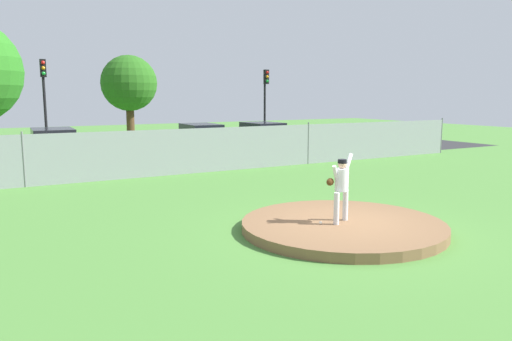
# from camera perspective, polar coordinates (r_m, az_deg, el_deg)

# --- Properties ---
(ground_plane) EXTENTS (80.00, 80.00, 0.00)m
(ground_plane) POSITION_cam_1_polar(r_m,az_deg,el_deg) (17.00, -2.97, -2.22)
(ground_plane) COLOR #4C8438
(asphalt_strip) EXTENTS (44.00, 7.00, 0.01)m
(asphalt_strip) POSITION_cam_1_polar(r_m,az_deg,el_deg) (24.80, -11.79, 1.06)
(asphalt_strip) COLOR #2B2B2D
(asphalt_strip) RESTS_ON ground_plane
(pitchers_mound) EXTENTS (4.85, 4.85, 0.23)m
(pitchers_mound) POSITION_cam_1_polar(r_m,az_deg,el_deg) (12.04, 10.00, -6.35)
(pitchers_mound) COLOR brown
(pitchers_mound) RESTS_ON ground_plane
(pitcher_youth) EXTENTS (0.77, 0.35, 1.63)m
(pitcher_youth) POSITION_cam_1_polar(r_m,az_deg,el_deg) (11.73, 9.83, -1.52)
(pitcher_youth) COLOR silver
(pitcher_youth) RESTS_ON pitchers_mound
(baseball) EXTENTS (0.07, 0.07, 0.07)m
(baseball) POSITION_cam_1_polar(r_m,az_deg,el_deg) (11.65, 7.48, -6.03)
(baseball) COLOR white
(baseball) RESTS_ON pitchers_mound
(chainlink_fence) EXTENTS (30.64, 0.07, 1.97)m
(chainlink_fence) POSITION_cam_1_polar(r_m,az_deg,el_deg) (20.48, -8.01, 2.21)
(chainlink_fence) COLOR gray
(chainlink_fence) RESTS_ON ground_plane
(parked_car_champagne) EXTENTS (2.08, 4.67, 1.75)m
(parked_car_champagne) POSITION_cam_1_polar(r_m,az_deg,el_deg) (24.01, -22.38, 2.33)
(parked_car_champagne) COLOR tan
(parked_car_champagne) RESTS_ON ground_plane
(parked_car_navy) EXTENTS (1.96, 4.24, 1.75)m
(parked_car_navy) POSITION_cam_1_polar(r_m,az_deg,el_deg) (27.23, 0.77, 3.65)
(parked_car_navy) COLOR #161E4C
(parked_car_navy) RESTS_ON ground_plane
(parked_car_teal) EXTENTS (1.90, 4.43, 1.76)m
(parked_car_teal) POSITION_cam_1_polar(r_m,az_deg,el_deg) (25.77, -6.36, 3.34)
(parked_car_teal) COLOR #146066
(parked_car_teal) RESTS_ON ground_plane
(traffic_cone_orange) EXTENTS (0.40, 0.40, 0.55)m
(traffic_cone_orange) POSITION_cam_1_polar(r_m,az_deg,el_deg) (22.68, -7.41, 1.13)
(traffic_cone_orange) COLOR orange
(traffic_cone_orange) RESTS_ON asphalt_strip
(traffic_light_near) EXTENTS (0.28, 0.46, 5.04)m
(traffic_light_near) POSITION_cam_1_polar(r_m,az_deg,el_deg) (27.78, -23.32, 8.43)
(traffic_light_near) COLOR black
(traffic_light_near) RESTS_ON ground_plane
(traffic_light_far) EXTENTS (0.28, 0.46, 4.84)m
(traffic_light_far) POSITION_cam_1_polar(r_m,az_deg,el_deg) (31.85, 1.11, 8.85)
(traffic_light_far) COLOR black
(traffic_light_far) RESTS_ON ground_plane
(tree_broad_left) EXTENTS (3.70, 3.70, 5.88)m
(tree_broad_left) POSITION_cam_1_polar(r_m,az_deg,el_deg) (34.35, -14.49, 9.70)
(tree_broad_left) COLOR #4C331E
(tree_broad_left) RESTS_ON ground_plane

